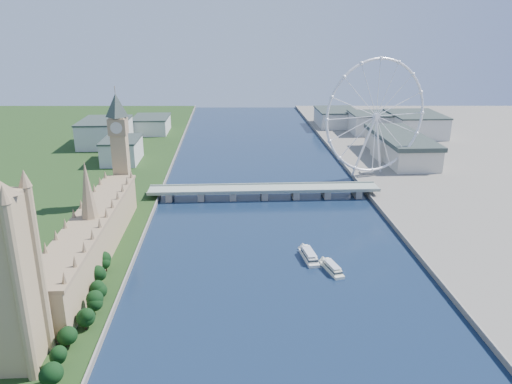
{
  "coord_description": "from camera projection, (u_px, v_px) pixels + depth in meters",
  "views": [
    {
      "loc": [
        -31.7,
        -152.21,
        158.17
      ],
      "look_at": [
        -12.57,
        210.0,
        36.02
      ],
      "focal_mm": 35.0,
      "sensor_mm": 36.0,
      "label": 1
    }
  ],
  "objects": [
    {
      "name": "tour_boat_far",
      "position": [
        332.0,
        271.0,
        336.49
      ],
      "size": [
        13.8,
        28.62,
        6.11
      ],
      "primitive_type": null,
      "rotation": [
        0.0,
        0.0,
        0.25
      ],
      "color": "silver",
      "rests_on": "ground"
    },
    {
      "name": "big_ben",
      "position": [
        119.0,
        136.0,
        431.57
      ],
      "size": [
        20.02,
        20.02,
        110.0
      ],
      "color": "tan",
      "rests_on": "ground"
    },
    {
      "name": "london_eye",
      "position": [
        376.0,
        117.0,
        516.61
      ],
      "size": [
        113.6,
        39.12,
        124.3
      ],
      "color": "silver",
      "rests_on": "ground"
    },
    {
      "name": "parliament_range",
      "position": [
        93.0,
        237.0,
        344.71
      ],
      "size": [
        24.0,
        200.0,
        70.0
      ],
      "color": "tan",
      "rests_on": "ground"
    },
    {
      "name": "tree_row",
      "position": [
        66.0,
        347.0,
        242.36
      ],
      "size": [
        8.89,
        184.89,
        21.69
      ],
      "color": "black",
      "rests_on": "ground"
    },
    {
      "name": "city_skyline",
      "position": [
        279.0,
        127.0,
        722.72
      ],
      "size": [
        505.0,
        280.0,
        32.0
      ],
      "color": "beige",
      "rests_on": "ground"
    },
    {
      "name": "westminster_bridge",
      "position": [
        264.0,
        191.0,
        477.92
      ],
      "size": [
        220.0,
        22.0,
        9.5
      ],
      "color": "gray",
      "rests_on": "ground"
    },
    {
      "name": "victoria_tower",
      "position": [
        3.0,
        267.0,
        224.03
      ],
      "size": [
        28.16,
        28.16,
        112.0
      ],
      "color": "tan",
      "rests_on": "ground"
    },
    {
      "name": "county_hall",
      "position": [
        399.0,
        160.0,
        611.81
      ],
      "size": [
        54.0,
        144.0,
        35.0
      ],
      "primitive_type": null,
      "color": "beige",
      "rests_on": "ground"
    },
    {
      "name": "tour_boat_near",
      "position": [
        309.0,
        259.0,
        353.7
      ],
      "size": [
        12.06,
        32.24,
        6.97
      ],
      "primitive_type": null,
      "rotation": [
        0.0,
        0.0,
        0.13
      ],
      "color": "silver",
      "rests_on": "ground"
    }
  ]
}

